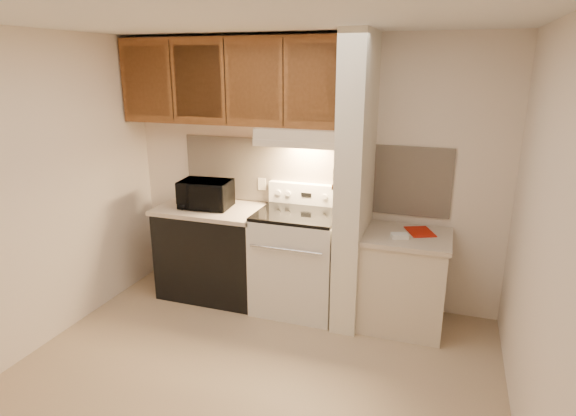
% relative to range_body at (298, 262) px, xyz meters
% --- Properties ---
extents(floor, '(3.60, 3.60, 0.00)m').
position_rel_range_body_xyz_m(floor, '(0.00, -1.16, -0.46)').
color(floor, tan).
rests_on(floor, ground).
extents(ceiling, '(3.60, 3.60, 0.00)m').
position_rel_range_body_xyz_m(ceiling, '(0.00, -1.16, 2.04)').
color(ceiling, white).
rests_on(ceiling, wall_back).
extents(wall_back, '(3.60, 2.50, 0.02)m').
position_rel_range_body_xyz_m(wall_back, '(0.00, 0.34, 0.79)').
color(wall_back, '#F3E2CF').
rests_on(wall_back, floor).
extents(wall_left, '(0.02, 3.00, 2.50)m').
position_rel_range_body_xyz_m(wall_left, '(-1.80, -1.16, 0.79)').
color(wall_left, '#F3E2CF').
rests_on(wall_left, floor).
extents(wall_right, '(0.02, 3.00, 2.50)m').
position_rel_range_body_xyz_m(wall_right, '(1.80, -1.16, 0.79)').
color(wall_right, '#F3E2CF').
rests_on(wall_right, floor).
extents(backsplash, '(2.60, 0.02, 0.63)m').
position_rel_range_body_xyz_m(backsplash, '(0.00, 0.33, 0.78)').
color(backsplash, beige).
rests_on(backsplash, wall_back).
extents(range_body, '(0.76, 0.65, 0.92)m').
position_rel_range_body_xyz_m(range_body, '(0.00, 0.00, 0.00)').
color(range_body, silver).
rests_on(range_body, floor).
extents(oven_window, '(0.50, 0.01, 0.30)m').
position_rel_range_body_xyz_m(oven_window, '(0.00, -0.32, 0.04)').
color(oven_window, black).
rests_on(oven_window, range_body).
extents(oven_handle, '(0.65, 0.02, 0.02)m').
position_rel_range_body_xyz_m(oven_handle, '(0.00, -0.35, 0.26)').
color(oven_handle, silver).
rests_on(oven_handle, range_body).
extents(cooktop, '(0.74, 0.64, 0.03)m').
position_rel_range_body_xyz_m(cooktop, '(0.00, 0.00, 0.48)').
color(cooktop, black).
rests_on(cooktop, range_body).
extents(range_backguard, '(0.76, 0.08, 0.20)m').
position_rel_range_body_xyz_m(range_backguard, '(0.00, 0.28, 0.59)').
color(range_backguard, silver).
rests_on(range_backguard, range_body).
extents(range_display, '(0.10, 0.01, 0.04)m').
position_rel_range_body_xyz_m(range_display, '(0.00, 0.24, 0.59)').
color(range_display, black).
rests_on(range_display, range_backguard).
extents(range_knob_left_outer, '(0.05, 0.02, 0.05)m').
position_rel_range_body_xyz_m(range_knob_left_outer, '(-0.28, 0.24, 0.59)').
color(range_knob_left_outer, silver).
rests_on(range_knob_left_outer, range_backguard).
extents(range_knob_left_inner, '(0.05, 0.02, 0.05)m').
position_rel_range_body_xyz_m(range_knob_left_inner, '(-0.18, 0.24, 0.59)').
color(range_knob_left_inner, silver).
rests_on(range_knob_left_inner, range_backguard).
extents(range_knob_right_inner, '(0.05, 0.02, 0.05)m').
position_rel_range_body_xyz_m(range_knob_right_inner, '(0.18, 0.24, 0.59)').
color(range_knob_right_inner, silver).
rests_on(range_knob_right_inner, range_backguard).
extents(range_knob_right_outer, '(0.05, 0.02, 0.05)m').
position_rel_range_body_xyz_m(range_knob_right_outer, '(0.28, 0.24, 0.59)').
color(range_knob_right_outer, silver).
rests_on(range_knob_right_outer, range_backguard).
extents(dishwasher_front, '(1.00, 0.63, 0.87)m').
position_rel_range_body_xyz_m(dishwasher_front, '(-0.88, 0.01, -0.03)').
color(dishwasher_front, black).
rests_on(dishwasher_front, floor).
extents(left_countertop, '(1.04, 0.67, 0.04)m').
position_rel_range_body_xyz_m(left_countertop, '(-0.88, 0.01, 0.43)').
color(left_countertop, beige).
rests_on(left_countertop, dishwasher_front).
extents(spoon_rest, '(0.20, 0.08, 0.01)m').
position_rel_range_body_xyz_m(spoon_rest, '(-1.08, 0.16, 0.46)').
color(spoon_rest, black).
rests_on(spoon_rest, left_countertop).
extents(teal_jar, '(0.10, 0.10, 0.11)m').
position_rel_range_body_xyz_m(teal_jar, '(-1.23, 0.23, 0.50)').
color(teal_jar, '#256258').
rests_on(teal_jar, left_countertop).
extents(outlet, '(0.08, 0.01, 0.12)m').
position_rel_range_body_xyz_m(outlet, '(-0.48, 0.32, 0.64)').
color(outlet, beige).
rests_on(outlet, backsplash).
extents(microwave, '(0.51, 0.37, 0.27)m').
position_rel_range_body_xyz_m(microwave, '(-0.93, -0.01, 0.58)').
color(microwave, black).
rests_on(microwave, left_countertop).
extents(partition_pillar, '(0.22, 0.70, 2.50)m').
position_rel_range_body_xyz_m(partition_pillar, '(0.51, -0.01, 0.79)').
color(partition_pillar, white).
rests_on(partition_pillar, floor).
extents(pillar_trim, '(0.01, 0.70, 0.04)m').
position_rel_range_body_xyz_m(pillar_trim, '(0.39, -0.01, 0.84)').
color(pillar_trim, brown).
rests_on(pillar_trim, partition_pillar).
extents(knife_strip, '(0.02, 0.42, 0.04)m').
position_rel_range_body_xyz_m(knife_strip, '(0.39, -0.06, 0.86)').
color(knife_strip, black).
rests_on(knife_strip, partition_pillar).
extents(knife_blade_a, '(0.01, 0.03, 0.16)m').
position_rel_range_body_xyz_m(knife_blade_a, '(0.38, -0.21, 0.76)').
color(knife_blade_a, silver).
rests_on(knife_blade_a, knife_strip).
extents(knife_handle_a, '(0.02, 0.02, 0.10)m').
position_rel_range_body_xyz_m(knife_handle_a, '(0.38, -0.22, 0.91)').
color(knife_handle_a, black).
rests_on(knife_handle_a, knife_strip).
extents(knife_blade_b, '(0.01, 0.04, 0.18)m').
position_rel_range_body_xyz_m(knife_blade_b, '(0.38, -0.14, 0.75)').
color(knife_blade_b, silver).
rests_on(knife_blade_b, knife_strip).
extents(knife_handle_b, '(0.02, 0.02, 0.10)m').
position_rel_range_body_xyz_m(knife_handle_b, '(0.38, -0.12, 0.91)').
color(knife_handle_b, black).
rests_on(knife_handle_b, knife_strip).
extents(knife_blade_c, '(0.01, 0.04, 0.20)m').
position_rel_range_body_xyz_m(knife_blade_c, '(0.38, -0.04, 0.74)').
color(knife_blade_c, silver).
rests_on(knife_blade_c, knife_strip).
extents(knife_handle_c, '(0.02, 0.02, 0.10)m').
position_rel_range_body_xyz_m(knife_handle_c, '(0.38, -0.06, 0.91)').
color(knife_handle_c, black).
rests_on(knife_handle_c, knife_strip).
extents(knife_blade_d, '(0.01, 0.04, 0.16)m').
position_rel_range_body_xyz_m(knife_blade_d, '(0.38, 0.03, 0.76)').
color(knife_blade_d, silver).
rests_on(knife_blade_d, knife_strip).
extents(knife_handle_d, '(0.02, 0.02, 0.10)m').
position_rel_range_body_xyz_m(knife_handle_d, '(0.38, 0.02, 0.91)').
color(knife_handle_d, black).
rests_on(knife_handle_d, knife_strip).
extents(knife_blade_e, '(0.01, 0.04, 0.18)m').
position_rel_range_body_xyz_m(knife_blade_e, '(0.38, 0.09, 0.75)').
color(knife_blade_e, silver).
rests_on(knife_blade_e, knife_strip).
extents(knife_handle_e, '(0.02, 0.02, 0.10)m').
position_rel_range_body_xyz_m(knife_handle_e, '(0.38, 0.10, 0.91)').
color(knife_handle_e, black).
rests_on(knife_handle_e, knife_strip).
extents(oven_mitt, '(0.03, 0.10, 0.23)m').
position_rel_range_body_xyz_m(oven_mitt, '(0.38, 0.17, 0.69)').
color(oven_mitt, slate).
rests_on(oven_mitt, partition_pillar).
extents(right_cab_base, '(0.70, 0.60, 0.81)m').
position_rel_range_body_xyz_m(right_cab_base, '(0.97, -0.01, -0.06)').
color(right_cab_base, beige).
rests_on(right_cab_base, floor).
extents(right_countertop, '(0.74, 0.64, 0.04)m').
position_rel_range_body_xyz_m(right_countertop, '(0.97, -0.01, 0.37)').
color(right_countertop, beige).
rests_on(right_countertop, right_cab_base).
extents(red_folder, '(0.29, 0.33, 0.01)m').
position_rel_range_body_xyz_m(red_folder, '(1.07, 0.09, 0.39)').
color(red_folder, '#AE1808').
rests_on(red_folder, right_countertop).
extents(white_box, '(0.16, 0.13, 0.04)m').
position_rel_range_body_xyz_m(white_box, '(0.92, -0.11, 0.41)').
color(white_box, white).
rests_on(white_box, right_countertop).
extents(range_hood, '(0.78, 0.44, 0.15)m').
position_rel_range_body_xyz_m(range_hood, '(0.00, 0.12, 1.17)').
color(range_hood, beige).
rests_on(range_hood, upper_cabinets).
extents(hood_lip, '(0.78, 0.04, 0.06)m').
position_rel_range_body_xyz_m(hood_lip, '(0.00, -0.08, 1.12)').
color(hood_lip, beige).
rests_on(hood_lip, range_hood).
extents(upper_cabinets, '(2.18, 0.33, 0.77)m').
position_rel_range_body_xyz_m(upper_cabinets, '(-0.69, 0.17, 1.62)').
color(upper_cabinets, brown).
rests_on(upper_cabinets, wall_back).
extents(cab_door_a, '(0.46, 0.01, 0.63)m').
position_rel_range_body_xyz_m(cab_door_a, '(-1.51, 0.01, 1.62)').
color(cab_door_a, brown).
rests_on(cab_door_a, upper_cabinets).
extents(cab_gap_a, '(0.01, 0.01, 0.73)m').
position_rel_range_body_xyz_m(cab_gap_a, '(-1.23, 0.01, 1.62)').
color(cab_gap_a, black).
rests_on(cab_gap_a, upper_cabinets).
extents(cab_door_b, '(0.46, 0.01, 0.63)m').
position_rel_range_body_xyz_m(cab_door_b, '(-0.96, 0.01, 1.62)').
color(cab_door_b, brown).
rests_on(cab_door_b, upper_cabinets).
extents(cab_gap_b, '(0.01, 0.01, 0.73)m').
position_rel_range_body_xyz_m(cab_gap_b, '(-0.69, 0.01, 1.62)').
color(cab_gap_b, black).
rests_on(cab_gap_b, upper_cabinets).
extents(cab_door_c, '(0.46, 0.01, 0.63)m').
position_rel_range_body_xyz_m(cab_door_c, '(-0.42, 0.01, 1.62)').
color(cab_door_c, brown).
rests_on(cab_door_c, upper_cabinets).
extents(cab_gap_c, '(0.01, 0.01, 0.73)m').
position_rel_range_body_xyz_m(cab_gap_c, '(-0.14, 0.01, 1.62)').
color(cab_gap_c, black).
rests_on(cab_gap_c, upper_cabinets).
extents(cab_door_d, '(0.46, 0.01, 0.63)m').
position_rel_range_body_xyz_m(cab_door_d, '(0.13, 0.01, 1.62)').
color(cab_door_d, brown).
rests_on(cab_door_d, upper_cabinets).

